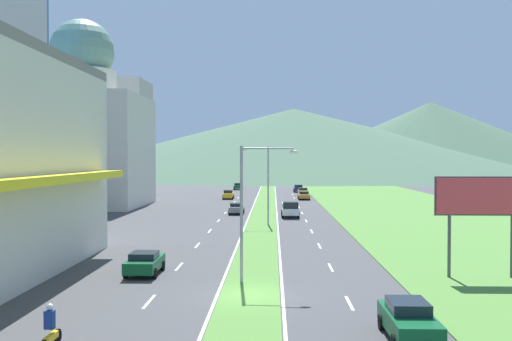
{
  "coord_description": "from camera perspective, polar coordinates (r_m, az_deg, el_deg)",
  "views": [
    {
      "loc": [
        1.22,
        -30.13,
        7.38
      ],
      "look_at": [
        -0.82,
        38.63,
        5.79
      ],
      "focal_mm": 39.92,
      "sensor_mm": 36.0,
      "label": 1
    }
  ],
  "objects": [
    {
      "name": "car_5",
      "position": [
        36.96,
        -11.09,
        -9.04
      ],
      "size": [
        2.0,
        4.05,
        1.43
      ],
      "rotation": [
        0.0,
        0.0,
        1.57
      ],
      "color": "#0C5128",
      "rests_on": "ground_plane"
    },
    {
      "name": "hill_far_right",
      "position": [
        268.44,
        17.08,
        3.13
      ],
      "size": [
        147.38,
        147.38,
        32.2
      ],
      "primitive_type": "cone",
      "color": "#47664C",
      "rests_on": "ground_plane"
    },
    {
      "name": "car_7",
      "position": [
        74.15,
        -1.97,
        -3.8
      ],
      "size": [
        1.94,
        4.01,
        1.45
      ],
      "rotation": [
        0.0,
        0.0,
        1.57
      ],
      "color": "slate",
      "rests_on": "ground_plane"
    },
    {
      "name": "grass_verge_right",
      "position": [
        92.48,
        13.81,
        -3.27
      ],
      "size": [
        24.0,
        240.0,
        0.06
      ],
      "primitive_type": "cube",
      "color": "#518438",
      "rests_on": "ground_plane"
    },
    {
      "name": "car_4",
      "position": [
        121.18,
        4.27,
        -1.8
      ],
      "size": [
        2.04,
        4.34,
        1.55
      ],
      "rotation": [
        0.0,
        0.0,
        -1.57
      ],
      "color": "navy",
      "rests_on": "ground_plane"
    },
    {
      "name": "lane_dash_right_5",
      "position": [
        57.2,
        5.6,
        -6.09
      ],
      "size": [
        0.16,
        2.8,
        0.01
      ],
      "primitive_type": "cube",
      "color": "silver",
      "rests_on": "ground_plane"
    },
    {
      "name": "lane_dash_left_10",
      "position": [
        103.51,
        -1.81,
        -2.76
      ],
      "size": [
        0.16,
        2.8,
        0.01
      ],
      "primitive_type": "cube",
      "color": "silver",
      "rests_on": "ground_plane"
    },
    {
      "name": "lane_dash_right_8",
      "position": [
        84.88,
        4.32,
        -3.66
      ],
      "size": [
        0.16,
        2.8,
        0.01
      ],
      "primitive_type": "cube",
      "color": "silver",
      "rests_on": "ground_plane"
    },
    {
      "name": "car_0",
      "position": [
        129.6,
        -1.79,
        -1.59
      ],
      "size": [
        2.02,
        4.25,
        1.54
      ],
      "rotation": [
        0.0,
        0.0,
        1.57
      ],
      "color": "#0C5128",
      "rests_on": "ground_plane"
    },
    {
      "name": "lane_dash_right_6",
      "position": [
        66.41,
        5.06,
        -5.05
      ],
      "size": [
        0.16,
        2.8,
        0.01
      ],
      "primitive_type": "cube",
      "color": "silver",
      "rests_on": "ground_plane"
    },
    {
      "name": "car_1",
      "position": [
        99.93,
        4.81,
        -2.49
      ],
      "size": [
        2.02,
        4.57,
        1.42
      ],
      "rotation": [
        0.0,
        0.0,
        -1.57
      ],
      "color": "#C6842D",
      "rests_on": "ground_plane"
    },
    {
      "name": "street_lamp_mid",
      "position": [
        61.7,
        0.92,
        -0.92
      ],
      "size": [
        2.89,
        0.31,
        8.55
      ],
      "color": "#99999E",
      "rests_on": "ground_plane"
    },
    {
      "name": "lane_dash_left_7",
      "position": [
        75.8,
        -3.1,
        -4.26
      ],
      "size": [
        0.16,
        2.8,
        0.01
      ],
      "primitive_type": "cube",
      "color": "silver",
      "rests_on": "ground_plane"
    },
    {
      "name": "car_6",
      "position": [
        109.68,
        4.73,
        -2.13
      ],
      "size": [
        1.98,
        4.22,
        1.52
      ],
      "rotation": [
        0.0,
        0.0,
        -1.57
      ],
      "color": "#C6842D",
      "rests_on": "ground_plane"
    },
    {
      "name": "hill_far_left",
      "position": [
        333.03,
        -19.64,
        2.8
      ],
      "size": [
        185.63,
        185.63,
        32.75
      ],
      "primitive_type": "cone",
      "color": "#3D5647",
      "rests_on": "ground_plane"
    },
    {
      "name": "lane_dash_left_8",
      "position": [
        85.03,
        -2.58,
        -3.65
      ],
      "size": [
        0.16,
        2.8,
        0.01
      ],
      "primitive_type": "cube",
      "color": "silver",
      "rests_on": "ground_plane"
    },
    {
      "name": "grass_median",
      "position": [
        90.44,
        0.92,
        -3.33
      ],
      "size": [
        3.2,
        240.0,
        0.06
      ],
      "primitive_type": "cube",
      "color": "#518438",
      "rests_on": "ground_plane"
    },
    {
      "name": "lane_dash_right_10",
      "position": [
        103.39,
        3.85,
        -2.76
      ],
      "size": [
        0.16,
        2.8,
        0.01
      ],
      "primitive_type": "cube",
      "color": "silver",
      "rests_on": "ground_plane"
    },
    {
      "name": "lane_dash_left_4",
      "position": [
        48.29,
        -5.89,
        -7.46
      ],
      "size": [
        0.16,
        2.8,
        0.01
      ],
      "primitive_type": "cube",
      "color": "silver",
      "rests_on": "ground_plane"
    },
    {
      "name": "lane_dash_right_9",
      "position": [
        94.13,
        4.06,
        -3.17
      ],
      "size": [
        0.16,
        2.8,
        0.01
      ],
      "primitive_type": "cube",
      "color": "silver",
      "rests_on": "ground_plane"
    },
    {
      "name": "lane_dash_right_4",
      "position": [
        48.03,
        6.36,
        -7.51
      ],
      "size": [
        0.16,
        2.8,
        0.01
      ],
      "primitive_type": "cube",
      "color": "silver",
      "rests_on": "ground_plane"
    },
    {
      "name": "lane_dash_left_3",
      "position": [
        39.23,
        -7.71,
        -9.52
      ],
      "size": [
        0.16,
        2.8,
        0.01
      ],
      "primitive_type": "cube",
      "color": "silver",
      "rests_on": "ground_plane"
    },
    {
      "name": "hill_far_center",
      "position": [
        255.3,
        3.83,
        2.94
      ],
      "size": [
        222.7,
        222.7,
        29.12
      ],
      "primitive_type": "cone",
      "color": "#47664C",
      "rests_on": "ground_plane"
    },
    {
      "name": "edge_line_median_right",
      "position": [
        90.43,
        2.03,
        -3.35
      ],
      "size": [
        0.16,
        240.0,
        0.01
      ],
      "primitive_type": "cube",
      "color": "silver",
      "rests_on": "ground_plane"
    },
    {
      "name": "lane_dash_right_7",
      "position": [
        75.64,
        4.64,
        -4.27
      ],
      "size": [
        0.16,
        2.8,
        0.01
      ],
      "primitive_type": "cube",
      "color": "silver",
      "rests_on": "ground_plane"
    },
    {
      "name": "lane_dash_right_11",
      "position": [
        112.66,
        3.67,
        -2.43
      ],
      "size": [
        0.16,
        2.8,
        0.01
      ],
      "primitive_type": "cube",
      "color": "silver",
      "rests_on": "ground_plane"
    },
    {
      "name": "motorcycle_rider",
      "position": [
        23.9,
        -19.91,
        -14.87
      ],
      "size": [
        0.36,
        2.0,
        1.8
      ],
      "rotation": [
        0.0,
        0.0,
        1.57
      ],
      "color": "black",
      "rests_on": "ground_plane"
    },
    {
      "name": "lane_dash_left_9",
      "position": [
        94.27,
        -2.15,
        -3.16
      ],
      "size": [
        0.16,
        2.8,
        0.01
      ],
      "primitive_type": "cube",
      "color": "silver",
      "rests_on": "ground_plane"
    },
    {
      "name": "lane_dash_left_11",
      "position": [
        112.77,
        -1.52,
        -2.42
      ],
      "size": [
        0.16,
        2.8,
        0.01
      ],
      "primitive_type": "cube",
      "color": "silver",
      "rests_on": "ground_plane"
    },
    {
      "name": "domed_building",
      "position": [
        90.03,
        -16.97,
        3.46
      ],
      "size": [
        18.36,
        18.36,
        28.14
      ],
      "color": "beige",
      "rests_on": "ground_plane"
    },
    {
      "name": "car_3",
      "position": [
        24.54,
        15.05,
        -14.27
      ],
      "size": [
        1.91,
        4.34,
        1.57
      ],
      "rotation": [
        0.0,
        0.0,
        -1.57
      ],
      "color": "#0C5128",
      "rests_on": "ground_plane"
    },
    {
      "name": "lane_dash_right_3",
      "position": [
        38.91,
        7.49,
        -9.61
      ],
      "size": [
        0.16,
        2.8,
        0.01
      ],
      "primitive_type": "cube",
      "color": "silver",
      "rests_on": "ground_plane"
    },
    {
      "name": "lane_dash_right_2",
      "position": [
        29.9,
        9.34,
        -12.97
      ],
      "size": [
        0.16,
        2.8,
        0.01
      ],
      "primitive_type": "cube",
      "color": "silver",
      "rests_on": "ground_plane"
    },
    {
      "name": "edge_line_median_left",
      "position": [
        90.48,
        -0.19,
        -3.35
      ],
      "size": [
        0.16,
        240.0,
        0.01
      ],
      "primitive_type": "cube",
      "color": "silver",
      "rests_on": "ground_plane"
    },
    {
      "name": "lane_dash_left_5",
      "position": [
        57.42,
        -4.66,
        -6.05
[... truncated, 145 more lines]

